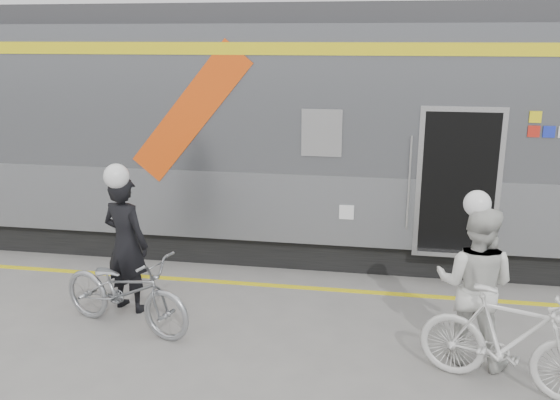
% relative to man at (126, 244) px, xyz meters
% --- Properties ---
extents(ground, '(90.00, 90.00, 0.00)m').
position_rel_man_xyz_m(ground, '(1.68, -1.08, -0.94)').
color(ground, slate).
rests_on(ground, ground).
extents(train, '(24.00, 3.17, 4.10)m').
position_rel_man_xyz_m(train, '(2.25, 3.12, 1.11)').
color(train, black).
rests_on(train, ground).
extents(safety_strip, '(24.00, 0.12, 0.01)m').
position_rel_man_xyz_m(safety_strip, '(1.68, 1.07, -0.94)').
color(safety_strip, yellow).
rests_on(safety_strip, ground).
extents(man, '(0.79, 0.64, 1.88)m').
position_rel_man_xyz_m(man, '(0.00, 0.00, 0.00)').
color(man, black).
rests_on(man, ground).
extents(bicycle_left, '(2.09, 1.26, 1.03)m').
position_rel_man_xyz_m(bicycle_left, '(0.20, -0.55, -0.42)').
color(bicycle_left, '#94969A').
rests_on(bicycle_left, ground).
extents(woman, '(1.08, 0.96, 1.85)m').
position_rel_man_xyz_m(woman, '(4.42, -0.59, -0.01)').
color(woman, silver).
rests_on(woman, ground).
extents(bicycle_right, '(1.94, 1.11, 1.12)m').
position_rel_man_xyz_m(bicycle_right, '(4.72, -1.14, -0.38)').
color(bicycle_right, silver).
rests_on(bicycle_right, ground).
extents(helmet_man, '(0.33, 0.33, 0.33)m').
position_rel_man_xyz_m(helmet_man, '(0.00, 0.00, 1.10)').
color(helmet_man, white).
rests_on(helmet_man, man).
extents(helmet_woman, '(0.30, 0.30, 0.30)m').
position_rel_man_xyz_m(helmet_woman, '(4.42, -0.59, 1.06)').
color(helmet_woman, white).
rests_on(helmet_woman, woman).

